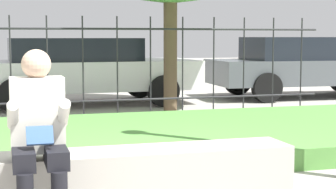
{
  "coord_description": "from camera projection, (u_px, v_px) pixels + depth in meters",
  "views": [
    {
      "loc": [
        -0.91,
        -4.26,
        1.35
      ],
      "look_at": [
        0.81,
        1.64,
        0.72
      ],
      "focal_mm": 60.0,
      "sensor_mm": 36.0,
      "label": 1
    }
  ],
  "objects": [
    {
      "name": "car_parked_center",
      "position": [
        81.0,
        69.0,
        11.25
      ],
      "size": [
        4.59,
        2.09,
        1.33
      ],
      "rotation": [
        0.0,
        0.0,
        0.03
      ],
      "color": "silver",
      "rests_on": "ground_plane"
    },
    {
      "name": "stone_bench",
      "position": [
        127.0,
        182.0,
        4.44
      ],
      "size": [
        2.69,
        0.46,
        0.47
      ],
      "color": "#ADA89E",
      "rests_on": "ground_plane"
    },
    {
      "name": "car_parked_right",
      "position": [
        306.0,
        65.0,
        12.64
      ],
      "size": [
        4.49,
        2.0,
        1.35
      ],
      "rotation": [
        0.0,
        0.0,
        -0.04
      ],
      "color": "#4C5156",
      "rests_on": "ground_plane"
    },
    {
      "name": "person_seated_reader",
      "position": [
        39.0,
        131.0,
        3.94
      ],
      "size": [
        0.42,
        0.73,
        1.27
      ],
      "color": "black",
      "rests_on": "ground_plane"
    },
    {
      "name": "grass_berm",
      "position": [
        87.0,
        142.0,
        6.65
      ],
      "size": [
        10.81,
        3.22,
        0.23
      ],
      "color": "#569342",
      "rests_on": "ground_plane"
    },
    {
      "name": "iron_fence",
      "position": [
        65.0,
        67.0,
        8.77
      ],
      "size": [
        8.81,
        0.03,
        1.68
      ],
      "color": "#232326",
      "rests_on": "ground_plane"
    }
  ]
}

